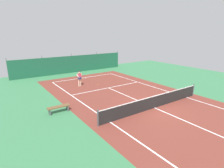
{
  "coord_description": "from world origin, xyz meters",
  "views": [
    {
      "loc": [
        -10.12,
        -8.89,
        5.57
      ],
      "look_at": [
        -0.64,
        4.8,
        0.9
      ],
      "focal_mm": 29.5,
      "sensor_mm": 36.0,
      "label": 1
    }
  ],
  "objects_px": {
    "tennis_net": "(155,102)",
    "courtside_bench": "(59,108)",
    "parked_car": "(54,66)",
    "tennis_player": "(79,77)",
    "tennis_ball_by_sideline": "(98,85)",
    "tennis_ball_near_player": "(101,74)",
    "tennis_ball_midcourt": "(124,85)"
  },
  "relations": [
    {
      "from": "tennis_player",
      "to": "courtside_bench",
      "type": "xyz_separation_m",
      "value": [
        -4.16,
        -5.37,
        -0.59
      ]
    },
    {
      "from": "tennis_ball_by_sideline",
      "to": "tennis_ball_midcourt",
      "type": "bearing_deg",
      "value": -34.63
    },
    {
      "from": "tennis_ball_near_player",
      "to": "courtside_bench",
      "type": "height_order",
      "value": "courtside_bench"
    },
    {
      "from": "tennis_ball_by_sideline",
      "to": "parked_car",
      "type": "xyz_separation_m",
      "value": [
        -1.66,
        9.99,
        0.81
      ]
    },
    {
      "from": "tennis_ball_near_player",
      "to": "tennis_ball_by_sideline",
      "type": "bearing_deg",
      "value": -124.46
    },
    {
      "from": "tennis_net",
      "to": "tennis_ball_midcourt",
      "type": "xyz_separation_m",
      "value": [
        2.12,
        6.38,
        -0.48
      ]
    },
    {
      "from": "parked_car",
      "to": "courtside_bench",
      "type": "relative_size",
      "value": 2.64
    },
    {
      "from": "tennis_net",
      "to": "parked_car",
      "type": "xyz_separation_m",
      "value": [
        -1.94,
        18.02,
        0.33
      ]
    },
    {
      "from": "tennis_net",
      "to": "courtside_bench",
      "type": "relative_size",
      "value": 6.33
    },
    {
      "from": "tennis_net",
      "to": "tennis_ball_near_player",
      "type": "relative_size",
      "value": 153.33
    },
    {
      "from": "tennis_ball_midcourt",
      "to": "tennis_ball_by_sideline",
      "type": "relative_size",
      "value": 1.0
    },
    {
      "from": "tennis_ball_by_sideline",
      "to": "parked_car",
      "type": "bearing_deg",
      "value": 99.44
    },
    {
      "from": "tennis_player",
      "to": "tennis_ball_midcourt",
      "type": "relative_size",
      "value": 24.85
    },
    {
      "from": "tennis_player",
      "to": "parked_car",
      "type": "distance_m",
      "value": 9.31
    },
    {
      "from": "tennis_net",
      "to": "tennis_ball_near_player",
      "type": "distance_m",
      "value": 12.93
    },
    {
      "from": "tennis_ball_midcourt",
      "to": "parked_car",
      "type": "distance_m",
      "value": 12.36
    },
    {
      "from": "tennis_player",
      "to": "tennis_ball_by_sideline",
      "type": "bearing_deg",
      "value": 158.48
    },
    {
      "from": "tennis_net",
      "to": "tennis_ball_near_player",
      "type": "bearing_deg",
      "value": 77.24
    },
    {
      "from": "tennis_net",
      "to": "tennis_ball_midcourt",
      "type": "distance_m",
      "value": 6.74
    },
    {
      "from": "parked_car",
      "to": "courtside_bench",
      "type": "distance_m",
      "value": 15.32
    },
    {
      "from": "tennis_net",
      "to": "parked_car",
      "type": "height_order",
      "value": "parked_car"
    },
    {
      "from": "tennis_net",
      "to": "tennis_ball_midcourt",
      "type": "bearing_deg",
      "value": 71.61
    },
    {
      "from": "courtside_bench",
      "to": "tennis_ball_near_player",
      "type": "bearing_deg",
      "value": 45.3
    },
    {
      "from": "tennis_ball_near_player",
      "to": "parked_car",
      "type": "xyz_separation_m",
      "value": [
        -4.8,
        5.42,
        0.81
      ]
    },
    {
      "from": "courtside_bench",
      "to": "tennis_net",
      "type": "bearing_deg",
      "value": -27.91
    },
    {
      "from": "tennis_ball_near_player",
      "to": "parked_car",
      "type": "distance_m",
      "value": 7.28
    },
    {
      "from": "courtside_bench",
      "to": "tennis_ball_midcourt",
      "type": "bearing_deg",
      "value": 19.78
    },
    {
      "from": "tennis_ball_near_player",
      "to": "tennis_ball_midcourt",
      "type": "height_order",
      "value": "same"
    },
    {
      "from": "tennis_player",
      "to": "courtside_bench",
      "type": "height_order",
      "value": "tennis_player"
    },
    {
      "from": "tennis_ball_by_sideline",
      "to": "parked_car",
      "type": "relative_size",
      "value": 0.02
    },
    {
      "from": "tennis_ball_midcourt",
      "to": "courtside_bench",
      "type": "xyz_separation_m",
      "value": [
        -8.43,
        -3.03,
        0.34
      ]
    },
    {
      "from": "tennis_player",
      "to": "courtside_bench",
      "type": "distance_m",
      "value": 6.82
    }
  ]
}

